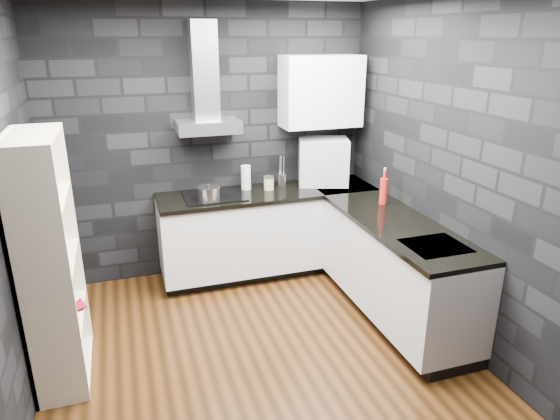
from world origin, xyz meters
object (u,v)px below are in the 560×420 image
glass_vase (246,177)px  appliance_garage (323,162)px  fruit_bowl (47,265)px  bookshelf (50,263)px  pot (209,194)px  red_bottle (383,191)px  utensil_crock (281,180)px  storage_jar (269,184)px

glass_vase → appliance_garage: bearing=-3.3°
appliance_garage → fruit_bowl: 2.88m
bookshelf → pot: bearing=21.4°
red_bottle → utensil_crock: bearing=130.1°
pot → storage_jar: 0.68m
pot → glass_vase: glass_vase is taller
storage_jar → utensil_crock: 0.19m
pot → utensil_crock: size_ratio=1.61×
red_bottle → fruit_bowl: (-2.82, -0.53, -0.08)m
red_bottle → fruit_bowl: 2.87m
red_bottle → storage_jar: bearing=139.2°
pot → appliance_garage: 1.29m
utensil_crock → fruit_bowl: bearing=-146.9°
storage_jar → appliance_garage: 0.63m
fruit_bowl → storage_jar: bearing=33.4°
appliance_garage → fruit_bowl: bearing=-134.8°
pot → red_bottle: bearing=-20.3°
appliance_garage → red_bottle: appliance_garage is taller
appliance_garage → red_bottle: 0.85m
bookshelf → fruit_bowl: (0.00, -0.11, 0.04)m
pot → glass_vase: 0.52m
appliance_garage → glass_vase: bearing=-165.5°
glass_vase → bookshelf: (-1.73, -1.26, -0.12)m
glass_vase → pot: bearing=-147.1°
pot → appliance_garage: size_ratio=0.41×
bookshelf → utensil_crock: bearing=15.2°
utensil_crock → appliance_garage: appliance_garage is taller
bookshelf → fruit_bowl: size_ratio=7.67×
storage_jar → fruit_bowl: 2.33m
glass_vase → utensil_crock: 0.38m
utensil_crock → red_bottle: (0.72, -0.85, 0.06)m
pot → bookshelf: bearing=-143.0°
glass_vase → red_bottle: (1.10, -0.85, -0.00)m
appliance_garage → red_bottle: (0.27, -0.80, -0.10)m
appliance_garage → bookshelf: (-2.55, -1.21, -0.22)m
storage_jar → appliance_garage: size_ratio=0.24×
utensil_crock → glass_vase: bearing=-179.5°
glass_vase → storage_jar: bearing=-21.9°
fruit_bowl → utensil_crock: bearing=33.1°
pot → fruit_bowl: (-1.30, -1.09, -0.04)m
glass_vase → red_bottle: 1.38m
storage_jar → bookshelf: size_ratio=0.07×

